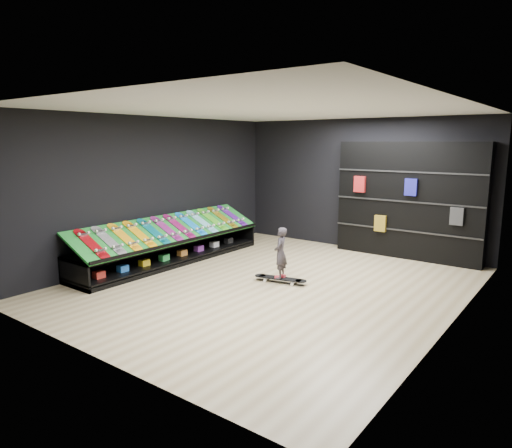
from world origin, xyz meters
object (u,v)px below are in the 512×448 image
Objects in this scene: display_rack at (172,250)px; child at (280,263)px; back_shelving at (409,201)px; floor_skateboard at (280,280)px.

display_rack is 8.19× the size of child.
display_rack is 1.45× the size of back_shelving.
display_rack is at bearing -105.31° from child.
floor_skateboard is (-1.17, -3.14, -1.19)m from back_shelving.
display_rack is at bearing 171.96° from floor_skateboard.
back_shelving reaches higher than child.
display_rack is 4.59× the size of floor_skateboard.
display_rack reaches higher than floor_skateboard.
display_rack is 2.62m from child.
back_shelving reaches higher than floor_skateboard.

